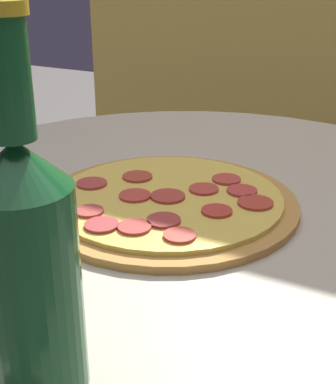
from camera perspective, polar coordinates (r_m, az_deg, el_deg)
table at (r=0.81m, az=2.64°, el=-13.07°), size 0.89×0.89×0.76m
pizza at (r=0.68m, az=0.01°, el=-0.97°), size 0.33×0.33×0.02m
beer_bottle at (r=0.37m, az=-14.70°, el=-7.21°), size 0.07×0.07×0.27m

